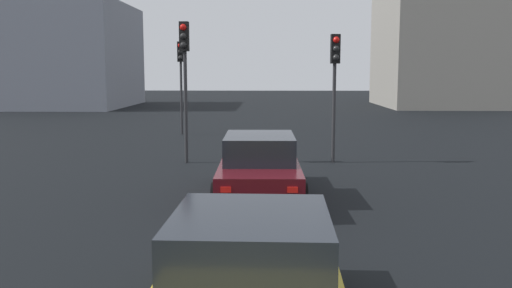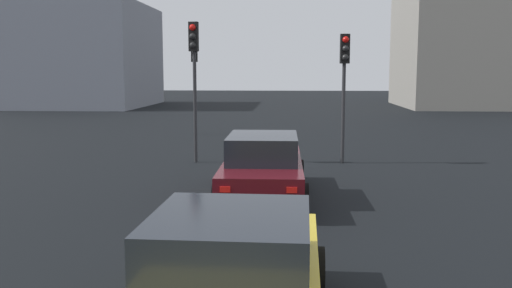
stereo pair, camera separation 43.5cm
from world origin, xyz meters
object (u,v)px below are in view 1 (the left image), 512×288
object	(u,v)px
traffic_light_near_left	(181,68)
traffic_light_far_left	(335,71)
traffic_light_near_right	(185,63)
car_yellow_second	(252,278)
car_maroon_lead	(260,167)

from	to	relation	value
traffic_light_near_left	traffic_light_far_left	xyz separation A→B (m)	(-7.74, -6.04, -0.12)
traffic_light_near_right	traffic_light_far_left	size ratio (longest dim) A/B	1.09
car_yellow_second	traffic_light_near_right	xyz separation A→B (m)	(11.69, 2.45, 2.44)
car_maroon_lead	traffic_light_near_right	distance (m)	5.90
car_yellow_second	traffic_light_near_right	size ratio (longest dim) A/B	0.96
car_maroon_lead	traffic_light_far_left	size ratio (longest dim) A/B	1.20
car_maroon_lead	traffic_light_near_left	world-z (taller)	traffic_light_near_left
car_maroon_lead	traffic_light_far_left	xyz separation A→B (m)	(4.95, -2.26, 2.18)
traffic_light_near_right	traffic_light_far_left	distance (m)	4.68
car_maroon_lead	traffic_light_near_right	world-z (taller)	traffic_light_near_right
traffic_light_near_left	traffic_light_near_right	bearing A→B (deg)	6.29
traffic_light_near_right	traffic_light_far_left	bearing A→B (deg)	97.12
car_yellow_second	traffic_light_near_left	distance (m)	20.08
car_yellow_second	traffic_light_far_left	world-z (taller)	traffic_light_far_left
car_maroon_lead	traffic_light_near_right	bearing A→B (deg)	25.87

